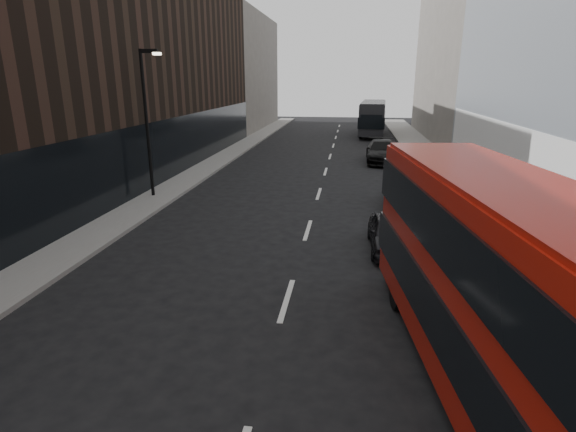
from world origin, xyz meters
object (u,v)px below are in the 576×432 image
at_px(car_c, 382,151).
at_px(street_lamp, 148,114).
at_px(red_bus, 501,282).
at_px(car_a, 390,233).
at_px(car_b, 401,192).
at_px(grey_bus, 373,117).

bearing_deg(car_c, street_lamp, -134.23).
xyz_separation_m(red_bus, car_c, (-0.55, 25.13, -1.51)).
relative_size(car_a, car_b, 0.86).
distance_m(grey_bus, car_c, 16.78).
xyz_separation_m(street_lamp, red_bus, (12.59, -13.11, -1.88)).
xyz_separation_m(car_a, car_c, (0.74, 17.71, 0.17)).
bearing_deg(car_a, red_bus, -81.54).
bearing_deg(street_lamp, car_b, 0.40).
height_order(street_lamp, red_bus, street_lamp).
xyz_separation_m(street_lamp, car_a, (11.30, -5.69, -3.56)).
height_order(red_bus, car_b, red_bus).
relative_size(red_bus, grey_bus, 0.95).
distance_m(car_b, car_c, 11.94).
bearing_deg(red_bus, street_lamp, 126.41).
bearing_deg(grey_bus, street_lamp, -108.66).
relative_size(car_b, car_c, 0.78).
bearing_deg(red_bus, car_a, 92.44).
bearing_deg(car_a, car_c, 86.18).
bearing_deg(grey_bus, red_bus, -85.20).
height_order(street_lamp, car_c, street_lamp).
relative_size(grey_bus, car_b, 2.60).
xyz_separation_m(street_lamp, car_c, (12.05, 12.02, -3.39)).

